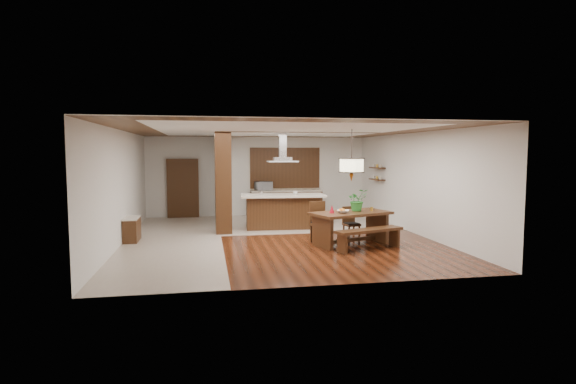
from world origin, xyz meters
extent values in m
plane|color=black|center=(0.00, 0.00, 0.00)|extent=(9.00, 9.00, 0.00)
cube|color=white|center=(0.00, 0.00, 2.90)|extent=(8.00, 9.00, 0.04)
cube|color=silver|center=(0.00, 4.50, 1.45)|extent=(8.00, 0.04, 2.90)
cube|color=silver|center=(0.00, -4.50, 1.45)|extent=(8.00, 0.04, 2.90)
cube|color=silver|center=(-4.00, 0.00, 1.45)|extent=(0.04, 9.00, 2.90)
cube|color=silver|center=(4.00, 0.00, 1.45)|extent=(0.04, 9.00, 2.90)
cube|color=#B6A797|center=(-2.75, 0.00, 0.01)|extent=(2.50, 9.00, 0.01)
cube|color=#B6A797|center=(1.25, 2.50, 0.01)|extent=(5.50, 4.00, 0.01)
cube|color=#39210E|center=(0.00, 0.00, 2.88)|extent=(8.00, 9.00, 0.02)
cube|color=black|center=(-1.40, 1.20, 1.45)|extent=(0.45, 1.00, 2.90)
cube|color=silver|center=(-1.40, 3.30, 1.45)|extent=(0.18, 2.40, 2.90)
cube|color=black|center=(-3.81, 0.20, 0.32)|extent=(0.37, 0.88, 0.63)
cube|color=black|center=(-2.70, 4.40, 1.05)|extent=(1.10, 0.20, 2.10)
cube|color=black|center=(1.00, 4.20, 0.45)|extent=(2.60, 0.60, 0.90)
cube|color=silver|center=(1.00, 4.20, 0.92)|extent=(2.60, 0.62, 0.05)
cube|color=brown|center=(1.00, 4.46, 1.75)|extent=(2.60, 0.08, 1.50)
cube|color=black|center=(3.87, 2.60, 1.40)|extent=(0.26, 0.90, 0.04)
cube|color=black|center=(3.87, 2.60, 1.80)|extent=(0.26, 0.90, 0.04)
cube|color=black|center=(1.69, -1.19, 0.79)|extent=(2.20, 1.60, 0.07)
cube|color=black|center=(0.88, -1.48, 0.38)|extent=(0.35, 0.78, 0.76)
cube|color=black|center=(2.51, -0.90, 0.38)|extent=(0.35, 0.78, 0.76)
imported|color=#297D2C|center=(1.90, -1.05, 1.11)|extent=(0.60, 0.55, 0.57)
imported|color=beige|center=(1.44, -1.34, 0.86)|extent=(0.40, 0.40, 0.07)
cone|color=#9F0B19|center=(1.17, -1.30, 0.93)|extent=(0.16, 0.16, 0.20)
cylinder|color=gold|center=(2.28, -1.09, 0.88)|extent=(0.09, 0.09, 0.10)
cube|color=black|center=(0.41, 1.52, 0.50)|extent=(2.25, 0.96, 0.99)
cube|color=silver|center=(0.41, 1.46, 1.02)|extent=(2.59, 1.25, 0.06)
imported|color=silver|center=(0.79, 1.43, 1.10)|extent=(0.15, 0.15, 0.10)
imported|color=silver|center=(0.16, 4.18, 1.11)|extent=(0.66, 0.52, 0.32)
camera|label=1|loc=(-1.88, -11.92, 2.31)|focal=28.00mm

